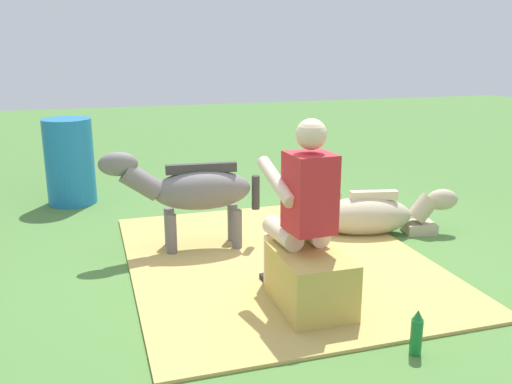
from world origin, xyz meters
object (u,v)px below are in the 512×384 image
hay_bale (310,282)px  water_barrel (70,162)px  person_seated (302,204)px  pony_standing (191,191)px  soda_bottle (417,333)px  pony_lying (375,215)px

hay_bale → water_barrel: bearing=26.2°
person_seated → water_barrel: (3.02, 1.55, -0.22)m
pony_standing → water_barrel: 2.10m
hay_bale → soda_bottle: bearing=-151.6°
pony_standing → pony_lying: size_ratio=0.99×
hay_bale → pony_lying: (1.24, -1.16, -0.01)m
hay_bale → pony_standing: bearing=21.9°
soda_bottle → water_barrel: size_ratio=0.29×
water_barrel → person_seated: bearing=-152.8°
pony_lying → soda_bottle: (-1.93, 0.79, -0.05)m
hay_bale → person_seated: size_ratio=0.49×
hay_bale → soda_bottle: (-0.69, -0.37, -0.07)m
pony_standing → water_barrel: size_ratio=1.42×
person_seated → soda_bottle: size_ratio=4.61×
pony_standing → soda_bottle: size_ratio=4.83×
person_seated → pony_standing: (1.19, 0.53, -0.17)m
hay_bale → soda_bottle: 0.79m
pony_standing → soda_bottle: pony_standing is taller
pony_standing → pony_lying: pony_standing is taller
person_seated → hay_bale: bearing=-177.2°
pony_standing → water_barrel: (1.83, 1.02, -0.06)m
pony_lying → water_barrel: water_barrel is taller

